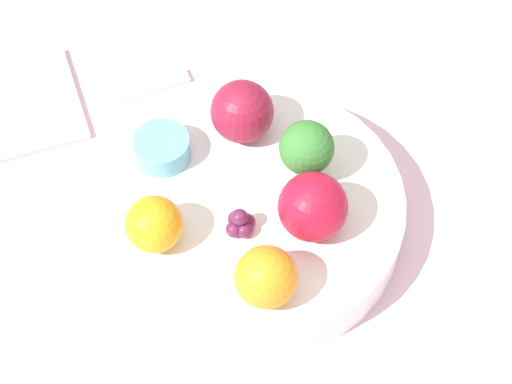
% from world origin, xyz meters
% --- Properties ---
extents(ground_plane, '(6.00, 6.00, 0.00)m').
position_xyz_m(ground_plane, '(0.00, 0.00, 0.00)').
color(ground_plane, gray).
extents(table_surface, '(1.20, 1.20, 0.02)m').
position_xyz_m(table_surface, '(0.00, 0.00, 0.01)').
color(table_surface, silver).
rests_on(table_surface, ground_plane).
extents(bowl, '(0.25, 0.25, 0.04)m').
position_xyz_m(bowl, '(0.00, 0.00, 0.04)').
color(bowl, white).
rests_on(bowl, table_surface).
extents(broccoli, '(0.05, 0.05, 0.06)m').
position_xyz_m(broccoli, '(0.05, 0.00, 0.10)').
color(broccoli, '#99C17A').
rests_on(broccoli, bowl).
extents(apple_red, '(0.06, 0.06, 0.06)m').
position_xyz_m(apple_red, '(0.03, 0.07, 0.09)').
color(apple_red, maroon).
rests_on(apple_red, bowl).
extents(apple_green, '(0.06, 0.06, 0.06)m').
position_xyz_m(apple_green, '(0.02, -0.05, 0.09)').
color(apple_green, '#B7142D').
rests_on(apple_green, bowl).
extents(orange_front, '(0.05, 0.05, 0.05)m').
position_xyz_m(orange_front, '(-0.09, 0.01, 0.09)').
color(orange_front, orange).
rests_on(orange_front, bowl).
extents(orange_back, '(0.05, 0.05, 0.05)m').
position_xyz_m(orange_back, '(-0.04, -0.08, 0.09)').
color(orange_back, orange).
rests_on(orange_back, bowl).
extents(grape_cluster, '(0.03, 0.03, 0.03)m').
position_xyz_m(grape_cluster, '(-0.03, -0.02, 0.07)').
color(grape_cluster, '#5B1E42').
rests_on(grape_cluster, bowl).
extents(small_cup, '(0.05, 0.05, 0.02)m').
position_xyz_m(small_cup, '(-0.04, 0.08, 0.07)').
color(small_cup, '#66B2DB').
rests_on(small_cup, bowl).
extents(napkin, '(0.15, 0.14, 0.01)m').
position_xyz_m(napkin, '(-0.13, 0.24, 0.02)').
color(napkin, beige).
rests_on(napkin, table_surface).
extents(spoon, '(0.08, 0.03, 0.01)m').
position_xyz_m(spoon, '(0.00, 0.19, 0.02)').
color(spoon, silver).
rests_on(spoon, table_surface).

